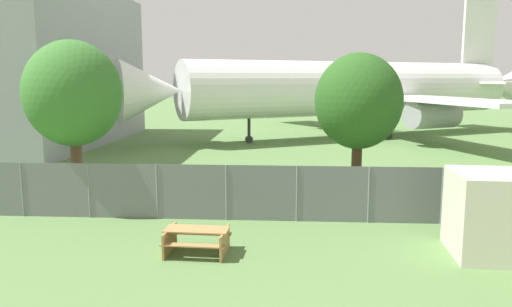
# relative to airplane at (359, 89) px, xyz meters

# --- Properties ---
(perimeter_fence) EXTENTS (56.07, 0.07, 2.04)m
(perimeter_fence) POSITION_rel_airplane_xyz_m (-5.79, -26.58, -3.12)
(perimeter_fence) COLOR slate
(perimeter_fence) RESTS_ON ground
(airplane) EXTENTS (38.32, 30.44, 13.32)m
(airplane) POSITION_rel_airplane_xyz_m (0.00, 0.00, 0.00)
(airplane) COLOR white
(airplane) RESTS_ON ground
(picnic_bench_near_cabin) EXTENTS (1.92, 1.49, 0.76)m
(picnic_bench_near_cabin) POSITION_rel_airplane_xyz_m (-8.76, -30.12, -3.66)
(picnic_bench_near_cabin) COLOR #A37A47
(picnic_bench_near_cabin) RESTS_ON ground
(tree_near_hangar) EXTENTS (3.71, 3.71, 6.57)m
(tree_near_hangar) POSITION_rel_airplane_xyz_m (-14.42, -25.24, 0.36)
(tree_near_hangar) COLOR brown
(tree_near_hangar) RESTS_ON ground
(tree_left_of_cabin) EXTENTS (3.32, 3.32, 6.07)m
(tree_left_of_cabin) POSITION_rel_airplane_xyz_m (-3.47, -24.86, 0.08)
(tree_left_of_cabin) COLOR #4C3823
(tree_left_of_cabin) RESTS_ON ground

